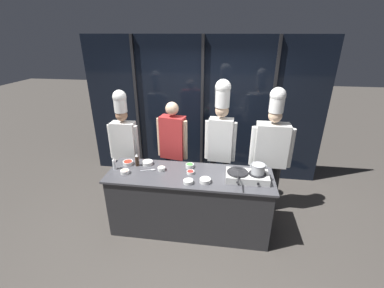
{
  "coord_description": "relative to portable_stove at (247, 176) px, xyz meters",
  "views": [
    {
      "loc": [
        0.46,
        -3.05,
        2.73
      ],
      "look_at": [
        0.0,
        0.25,
        1.27
      ],
      "focal_mm": 24.0,
      "sensor_mm": 36.0,
      "label": 1
    }
  ],
  "objects": [
    {
      "name": "prep_bowl_garlic",
      "position": [
        -1.44,
        0.24,
        -0.02
      ],
      "size": [
        0.16,
        0.16,
        0.05
      ],
      "color": "white",
      "rests_on": "demo_counter"
    },
    {
      "name": "serving_spoon_slotted",
      "position": [
        -1.34,
        0.07,
        -0.04
      ],
      "size": [
        0.22,
        0.09,
        0.02
      ],
      "color": "#B2B5BA",
      "rests_on": "demo_counter"
    },
    {
      "name": "portable_stove",
      "position": [
        0.0,
        0.0,
        0.0
      ],
      "size": [
        0.56,
        0.32,
        0.11
      ],
      "color": "silver",
      "rests_on": "demo_counter"
    },
    {
      "name": "prep_bowl_rice",
      "position": [
        -0.55,
        -0.14,
        -0.02
      ],
      "size": [
        0.15,
        0.15,
        0.06
      ],
      "color": "white",
      "rests_on": "demo_counter"
    },
    {
      "name": "chef_line",
      "position": [
        0.38,
        0.65,
        0.19
      ],
      "size": [
        0.63,
        0.26,
        2.03
      ],
      "rotation": [
        0.0,
        0.0,
        3.13
      ],
      "color": "#232326",
      "rests_on": "ground_plane"
    },
    {
      "name": "squeeze_bottle_soy",
      "position": [
        -1.58,
        0.18,
        0.04
      ],
      "size": [
        0.06,
        0.06,
        0.19
      ],
      "color": "#332319",
      "rests_on": "demo_counter"
    },
    {
      "name": "prep_bowl_bell_pepper",
      "position": [
        -0.77,
        0.06,
        -0.03
      ],
      "size": [
        0.11,
        0.11,
        0.04
      ],
      "color": "white",
      "rests_on": "demo_counter"
    },
    {
      "name": "ground_plane",
      "position": [
        -0.78,
        0.03,
        -0.97
      ],
      "size": [
        24.0,
        24.0,
        0.0
      ],
      "primitive_type": "plane",
      "color": "#47423D"
    },
    {
      "name": "squeeze_bottle_clear",
      "position": [
        -1.87,
        0.04,
        0.04
      ],
      "size": [
        0.05,
        0.05,
        0.18
      ],
      "color": "white",
      "rests_on": "demo_counter"
    },
    {
      "name": "prep_bowl_bean_sprouts",
      "position": [
        -0.76,
        -0.19,
        -0.02
      ],
      "size": [
        0.13,
        0.13,
        0.05
      ],
      "color": "white",
      "rests_on": "demo_counter"
    },
    {
      "name": "person_guest",
      "position": [
        -1.14,
        0.67,
        0.12
      ],
      "size": [
        0.5,
        0.27,
        1.76
      ],
      "rotation": [
        0.0,
        0.0,
        2.96
      ],
      "color": "#2D3856",
      "rests_on": "ground_plane"
    },
    {
      "name": "stock_pot",
      "position": [
        0.13,
        0.0,
        0.13
      ],
      "size": [
        0.21,
        0.18,
        0.13
      ],
      "color": "#B7BABF",
      "rests_on": "portable_stove"
    },
    {
      "name": "prep_bowl_shrimp",
      "position": [
        -1.67,
        -0.07,
        -0.02
      ],
      "size": [
        0.12,
        0.12,
        0.05
      ],
      "color": "white",
      "rests_on": "demo_counter"
    },
    {
      "name": "prep_bowl_scallions",
      "position": [
        -0.81,
        0.23,
        -0.02
      ],
      "size": [
        0.12,
        0.12,
        0.05
      ],
      "color": "white",
      "rests_on": "demo_counter"
    },
    {
      "name": "demo_counter",
      "position": [
        -0.78,
        0.03,
        -0.51
      ],
      "size": [
        2.3,
        0.73,
        0.92
      ],
      "color": "#2D2D30",
      "rests_on": "ground_plane"
    },
    {
      "name": "chef_head",
      "position": [
        -1.94,
        0.64,
        0.18
      ],
      "size": [
        0.5,
        0.21,
        1.93
      ],
      "rotation": [
        0.0,
        0.0,
        3.15
      ],
      "color": "#2D3856",
      "rests_on": "ground_plane"
    },
    {
      "name": "window_wall_back",
      "position": [
        -0.78,
        1.69,
        0.38
      ],
      "size": [
        4.49,
        0.09,
        2.7
      ],
      "color": "black",
      "rests_on": "ground_plane"
    },
    {
      "name": "prep_bowl_chicken",
      "position": [
        -1.19,
        0.09,
        -0.02
      ],
      "size": [
        0.11,
        0.11,
        0.05
      ],
      "color": "white",
      "rests_on": "demo_counter"
    },
    {
      "name": "prep_bowl_chili_flakes",
      "position": [
        -1.73,
        0.19,
        -0.02
      ],
      "size": [
        0.15,
        0.15,
        0.05
      ],
      "color": "white",
      "rests_on": "demo_counter"
    },
    {
      "name": "chef_sous",
      "position": [
        -0.39,
        0.68,
        0.32
      ],
      "size": [
        0.48,
        0.23,
        2.12
      ],
      "rotation": [
        0.0,
        0.0,
        3.06
      ],
      "color": "#4C4C51",
      "rests_on": "ground_plane"
    },
    {
      "name": "frying_pan",
      "position": [
        -0.13,
        -0.01,
        0.07
      ],
      "size": [
        0.29,
        0.49,
        0.04
      ],
      "color": "#232326",
      "rests_on": "portable_stove"
    }
  ]
}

